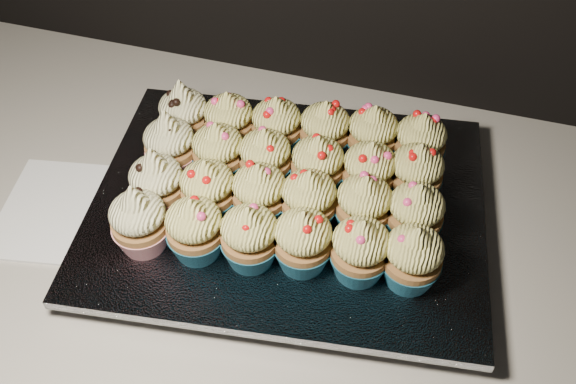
# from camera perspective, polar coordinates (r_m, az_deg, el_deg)

# --- Properties ---
(worktop) EXTENTS (2.44, 0.64, 0.04)m
(worktop) POSITION_cam_1_polar(r_m,az_deg,el_deg) (0.77, 13.91, -7.81)
(worktop) COLOR beige
(worktop) RESTS_ON cabinet
(napkin) EXTENTS (0.19, 0.19, 0.00)m
(napkin) POSITION_cam_1_polar(r_m,az_deg,el_deg) (0.83, -18.98, -1.60)
(napkin) COLOR white
(napkin) RESTS_ON worktop
(baking_tray) EXTENTS (0.46, 0.37, 0.02)m
(baking_tray) POSITION_cam_1_polar(r_m,az_deg,el_deg) (0.77, 0.00, -1.96)
(baking_tray) COLOR black
(baking_tray) RESTS_ON worktop
(foil_lining) EXTENTS (0.50, 0.41, 0.01)m
(foil_lining) POSITION_cam_1_polar(r_m,az_deg,el_deg) (0.76, 0.00, -1.12)
(foil_lining) COLOR silver
(foil_lining) RESTS_ON baking_tray
(cupcake_0) EXTENTS (0.06, 0.06, 0.10)m
(cupcake_0) POSITION_cam_1_polar(r_m,az_deg,el_deg) (0.70, -13.10, -2.48)
(cupcake_0) COLOR #B1182F
(cupcake_0) RESTS_ON foil_lining
(cupcake_1) EXTENTS (0.06, 0.06, 0.08)m
(cupcake_1) POSITION_cam_1_polar(r_m,az_deg,el_deg) (0.69, -8.28, -3.25)
(cupcake_1) COLOR #1A5E7C
(cupcake_1) RESTS_ON foil_lining
(cupcake_2) EXTENTS (0.06, 0.06, 0.08)m
(cupcake_2) POSITION_cam_1_polar(r_m,az_deg,el_deg) (0.67, -3.43, -3.98)
(cupcake_2) COLOR #1A5E7C
(cupcake_2) RESTS_ON foil_lining
(cupcake_3) EXTENTS (0.06, 0.06, 0.08)m
(cupcake_3) POSITION_cam_1_polar(r_m,az_deg,el_deg) (0.67, 1.33, -4.34)
(cupcake_3) COLOR #1A5E7C
(cupcake_3) RESTS_ON foil_lining
(cupcake_4) EXTENTS (0.06, 0.06, 0.08)m
(cupcake_4) POSITION_cam_1_polar(r_m,az_deg,el_deg) (0.67, 6.45, -5.14)
(cupcake_4) COLOR #1A5E7C
(cupcake_4) RESTS_ON foil_lining
(cupcake_5) EXTENTS (0.06, 0.06, 0.08)m
(cupcake_5) POSITION_cam_1_polar(r_m,az_deg,el_deg) (0.67, 11.01, -5.71)
(cupcake_5) COLOR #1A5E7C
(cupcake_5) RESTS_ON foil_lining
(cupcake_6) EXTENTS (0.06, 0.06, 0.10)m
(cupcake_6) POSITION_cam_1_polar(r_m,az_deg,el_deg) (0.73, -11.55, 0.77)
(cupcake_6) COLOR #B1182F
(cupcake_6) RESTS_ON foil_lining
(cupcake_7) EXTENTS (0.06, 0.06, 0.08)m
(cupcake_7) POSITION_cam_1_polar(r_m,az_deg,el_deg) (0.72, -7.12, 0.15)
(cupcake_7) COLOR #1A5E7C
(cupcake_7) RESTS_ON foil_lining
(cupcake_8) EXTENTS (0.06, 0.06, 0.08)m
(cupcake_8) POSITION_cam_1_polar(r_m,az_deg,el_deg) (0.71, -2.56, -0.15)
(cupcake_8) COLOR #1A5E7C
(cupcake_8) RESTS_ON foil_lining
(cupcake_9) EXTENTS (0.06, 0.06, 0.08)m
(cupcake_9) POSITION_cam_1_polar(r_m,az_deg,el_deg) (0.71, 1.85, -0.75)
(cupcake_9) COLOR #1A5E7C
(cupcake_9) RESTS_ON foil_lining
(cupcake_10) EXTENTS (0.06, 0.06, 0.08)m
(cupcake_10) POSITION_cam_1_polar(r_m,az_deg,el_deg) (0.70, 6.74, -1.21)
(cupcake_10) COLOR #1A5E7C
(cupcake_10) RESTS_ON foil_lining
(cupcake_11) EXTENTS (0.06, 0.06, 0.08)m
(cupcake_11) POSITION_cam_1_polar(r_m,az_deg,el_deg) (0.71, 11.23, -1.90)
(cupcake_11) COLOR #1A5E7C
(cupcake_11) RESTS_ON foil_lining
(cupcake_12) EXTENTS (0.06, 0.06, 0.10)m
(cupcake_12) POSITION_cam_1_polar(r_m,az_deg,el_deg) (0.78, -10.44, 4.13)
(cupcake_12) COLOR #B1182F
(cupcake_12) RESTS_ON foil_lining
(cupcake_13) EXTENTS (0.06, 0.06, 0.08)m
(cupcake_13) POSITION_cam_1_polar(r_m,az_deg,el_deg) (0.76, -6.20, 3.51)
(cupcake_13) COLOR #1A5E7C
(cupcake_13) RESTS_ON foil_lining
(cupcake_14) EXTENTS (0.06, 0.06, 0.08)m
(cupcake_14) POSITION_cam_1_polar(r_m,az_deg,el_deg) (0.75, -2.04, 3.01)
(cupcake_14) COLOR #1A5E7C
(cupcake_14) RESTS_ON foil_lining
(cupcake_15) EXTENTS (0.06, 0.06, 0.08)m
(cupcake_15) POSITION_cam_1_polar(r_m,az_deg,el_deg) (0.74, 2.64, 2.36)
(cupcake_15) COLOR #1A5E7C
(cupcake_15) RESTS_ON foil_lining
(cupcake_16) EXTENTS (0.06, 0.06, 0.08)m
(cupcake_16) POSITION_cam_1_polar(r_m,az_deg,el_deg) (0.74, 7.21, 1.82)
(cupcake_16) COLOR #1A5E7C
(cupcake_16) RESTS_ON foil_lining
(cupcake_17) EXTENTS (0.06, 0.06, 0.08)m
(cupcake_17) POSITION_cam_1_polar(r_m,az_deg,el_deg) (0.75, 11.30, 1.64)
(cupcake_17) COLOR #1A5E7C
(cupcake_17) RESTS_ON foil_lining
(cupcake_18) EXTENTS (0.06, 0.06, 0.10)m
(cupcake_18) POSITION_cam_1_polar(r_m,az_deg,el_deg) (0.82, -9.23, 6.80)
(cupcake_18) COLOR #B1182F
(cupcake_18) RESTS_ON foil_lining
(cupcake_19) EXTENTS (0.06, 0.06, 0.08)m
(cupcake_19) POSITION_cam_1_polar(r_m,az_deg,el_deg) (0.80, -5.28, 6.26)
(cupcake_19) COLOR #1A5E7C
(cupcake_19) RESTS_ON foil_lining
(cupcake_20) EXTENTS (0.06, 0.06, 0.08)m
(cupcake_20) POSITION_cam_1_polar(r_m,az_deg,el_deg) (0.79, -1.04, 5.87)
(cupcake_20) COLOR #1A5E7C
(cupcake_20) RESTS_ON foil_lining
(cupcake_21) EXTENTS (0.06, 0.06, 0.08)m
(cupcake_21) POSITION_cam_1_polar(r_m,az_deg,el_deg) (0.79, 3.28, 5.47)
(cupcake_21) COLOR #1A5E7C
(cupcake_21) RESTS_ON foil_lining
(cupcake_22) EXTENTS (0.06, 0.06, 0.08)m
(cupcake_22) POSITION_cam_1_polar(r_m,az_deg,el_deg) (0.79, 7.51, 5.04)
(cupcake_22) COLOR #1A5E7C
(cupcake_22) RESTS_ON foil_lining
(cupcake_23) EXTENTS (0.06, 0.06, 0.08)m
(cupcake_23) POSITION_cam_1_polar(r_m,az_deg,el_deg) (0.79, 11.63, 4.30)
(cupcake_23) COLOR #1A5E7C
(cupcake_23) RESTS_ON foil_lining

